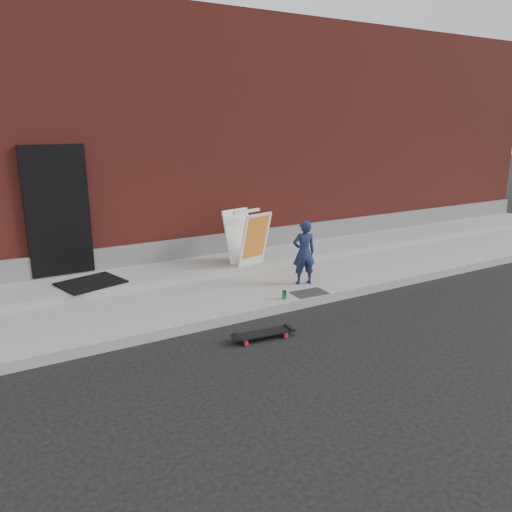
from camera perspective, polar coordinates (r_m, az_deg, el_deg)
ground at (r=7.78m, az=2.36°, el=-6.70°), size 80.00×80.00×0.00m
sidewalk at (r=8.98m, az=-2.77°, el=-3.18°), size 20.00×3.00×0.15m
apron at (r=9.72m, az=-5.23°, el=-1.03°), size 20.00×1.20×0.10m
building at (r=13.65m, az=-13.87°, el=13.03°), size 20.00×8.10×5.00m
child at (r=8.63m, az=5.50°, el=0.41°), size 0.47×0.37×1.12m
skateboard at (r=6.91m, az=0.87°, el=-8.86°), size 0.88×0.31×0.10m
pizza_sign at (r=9.47m, az=-0.96°, el=2.18°), size 0.77×0.86×1.04m
soda_can at (r=7.99m, az=3.26°, el=-4.46°), size 0.08×0.08×0.14m
doormat at (r=8.86m, az=-18.36°, el=-2.92°), size 1.16×1.03×0.03m
utility_plate at (r=8.29m, az=6.15°, el=-4.22°), size 0.57×0.38×0.02m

